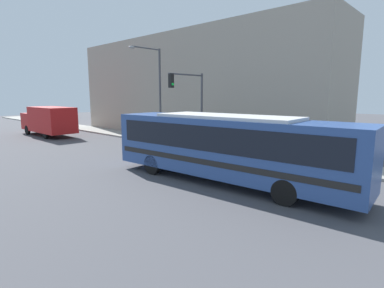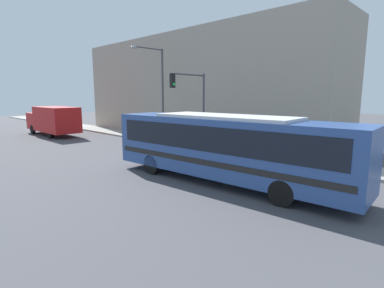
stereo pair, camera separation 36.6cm
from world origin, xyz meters
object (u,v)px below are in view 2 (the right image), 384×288
(parking_meter, at_px, (203,135))
(street_lamp, at_px, (159,86))
(fire_hydrant, at_px, (261,151))
(pedestrian_near_corner, at_px, (260,142))
(delivery_truck, at_px, (53,120))
(city_bus, at_px, (224,144))
(traffic_light_pole, at_px, (193,97))

(parking_meter, distance_m, street_lamp, 5.96)
(fire_hydrant, bearing_deg, street_lamp, 90.99)
(pedestrian_near_corner, bearing_deg, street_lamp, 95.02)
(street_lamp, relative_size, pedestrian_near_corner, 4.74)
(delivery_truck, distance_m, street_lamp, 12.19)
(city_bus, xyz_separation_m, delivery_truck, (1.04, 22.07, -0.23))
(city_bus, xyz_separation_m, parking_meter, (5.61, 6.35, -0.70))
(traffic_light_pole, distance_m, street_lamp, 4.80)
(pedestrian_near_corner, bearing_deg, city_bus, -162.26)
(parking_meter, relative_size, pedestrian_near_corner, 0.87)
(fire_hydrant, height_order, traffic_light_pole, traffic_light_pole)
(fire_hydrant, relative_size, traffic_light_pole, 0.13)
(street_lamp, distance_m, pedestrian_near_corner, 9.88)
(fire_hydrant, height_order, parking_meter, parking_meter)
(city_bus, relative_size, parking_meter, 8.59)
(traffic_light_pole, xyz_separation_m, parking_meter, (0.97, -0.12, -2.71))
(fire_hydrant, distance_m, parking_meter, 4.89)
(traffic_light_pole, relative_size, street_lamp, 0.71)
(city_bus, height_order, pedestrian_near_corner, city_bus)
(fire_hydrant, xyz_separation_m, traffic_light_pole, (-0.97, 4.97, 3.29))
(city_bus, distance_m, parking_meter, 8.50)
(delivery_truck, relative_size, traffic_light_pole, 1.47)
(parking_meter, height_order, street_lamp, street_lamp)
(traffic_light_pole, bearing_deg, delivery_truck, 102.98)
(pedestrian_near_corner, bearing_deg, parking_meter, 98.32)
(parking_meter, bearing_deg, delivery_truck, 106.20)
(parking_meter, distance_m, pedestrian_near_corner, 4.40)
(delivery_truck, bearing_deg, parking_meter, -73.80)
(city_bus, distance_m, fire_hydrant, 5.94)
(delivery_truck, xyz_separation_m, fire_hydrant, (4.57, -20.58, -1.05))
(city_bus, xyz_separation_m, traffic_light_pole, (4.64, 6.47, 2.01))
(delivery_truck, bearing_deg, fire_hydrant, -77.49)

